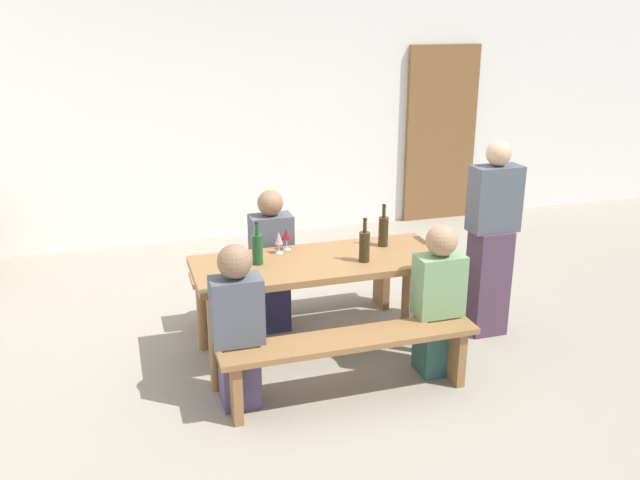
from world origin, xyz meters
TOP-DOWN VIEW (x-y plane):
  - ground_plane at (0.00, 0.00)m, footprint 24.00×24.00m
  - back_wall at (0.00, 3.07)m, footprint 14.00×0.20m
  - wooden_door at (2.44, 2.93)m, footprint 0.90×0.06m
  - tasting_table at (0.00, 0.00)m, footprint 1.84×0.74m
  - bench_near at (0.00, -0.67)m, footprint 1.74×0.30m
  - bench_far at (0.00, 0.67)m, footprint 1.74×0.30m
  - wine_bottle_0 at (0.29, -0.13)m, footprint 0.08×0.08m
  - wine_bottle_1 at (-0.45, 0.05)m, footprint 0.08×0.08m
  - wine_bottle_2 at (0.55, 0.15)m, footprint 0.08×0.08m
  - wine_glass_0 at (-0.25, 0.22)m, footprint 0.06×0.06m
  - wine_glass_1 at (-0.73, -0.24)m, footprint 0.08×0.08m
  - wine_glass_2 at (-0.18, 0.28)m, footprint 0.08×0.08m
  - wine_glass_3 at (-0.61, 0.00)m, footprint 0.06×0.06m
  - seated_guest_near_0 at (-0.71, -0.52)m, footprint 0.33×0.24m
  - seated_guest_near_1 at (0.70, -0.52)m, footprint 0.33×0.24m
  - seated_guest_far_0 at (-0.24, 0.52)m, footprint 0.33×0.24m
  - standing_host at (1.37, -0.06)m, footprint 0.38×0.24m

SIDE VIEW (x-z plane):
  - ground_plane at x=0.00m, z-range 0.00..0.00m
  - bench_near at x=0.00m, z-range 0.12..0.57m
  - bench_far at x=0.00m, z-range 0.12..0.57m
  - seated_guest_near_1 at x=0.70m, z-range -0.01..1.09m
  - seated_guest_near_0 at x=-0.71m, z-range -0.01..1.10m
  - seated_guest_far_0 at x=-0.24m, z-range -0.02..1.14m
  - tasting_table at x=0.00m, z-range 0.29..1.04m
  - standing_host at x=1.37m, z-range -0.03..1.53m
  - wine_glass_3 at x=-0.61m, z-range 0.78..0.93m
  - wine_glass_0 at x=-0.25m, z-range 0.78..0.95m
  - wine_bottle_1 at x=-0.45m, z-range 0.71..1.02m
  - wine_glass_2 at x=-0.18m, z-range 0.79..0.95m
  - wine_bottle_0 at x=0.29m, z-range 0.71..1.03m
  - wine_bottle_2 at x=0.55m, z-range 0.71..1.04m
  - wine_glass_1 at x=-0.73m, z-range 0.79..0.97m
  - wooden_door at x=2.44m, z-range 0.00..2.10m
  - back_wall at x=0.00m, z-range 0.00..3.20m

